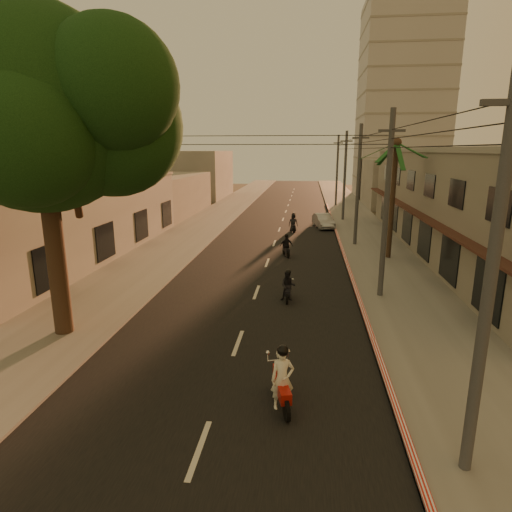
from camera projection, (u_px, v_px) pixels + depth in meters
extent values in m
plane|color=#383023|center=(229.00, 369.00, 14.34)|extent=(160.00, 160.00, 0.00)
cube|color=black|center=(274.00, 243.00, 33.61)|extent=(10.00, 140.00, 0.02)
cube|color=slate|center=(372.00, 245.00, 32.74)|extent=(5.00, 140.00, 0.12)
cube|color=slate|center=(182.00, 240.00, 34.46)|extent=(5.00, 140.00, 0.12)
cube|color=red|center=(346.00, 260.00, 28.18)|extent=(0.20, 60.00, 0.20)
cube|color=gray|center=(477.00, 205.00, 29.23)|extent=(8.00, 34.00, 7.00)
cube|color=#9A978B|center=(483.00, 150.00, 28.35)|extent=(8.20, 34.20, 0.30)
cube|color=#45241B|center=(411.00, 210.00, 29.82)|extent=(0.80, 34.00, 0.12)
cube|color=#9A978B|center=(61.00, 221.00, 28.84)|extent=(8.00, 24.00, 5.00)
cube|color=gray|center=(57.00, 182.00, 28.21)|extent=(8.20, 24.20, 0.20)
cube|color=#B7B5B2|center=(402.00, 102.00, 63.09)|extent=(12.00, 12.00, 28.00)
cylinder|color=black|center=(57.00, 261.00, 16.35)|extent=(0.70, 0.70, 6.00)
cylinder|color=black|center=(74.00, 182.00, 15.92)|extent=(1.22, 2.17, 3.04)
cylinder|color=black|center=(26.00, 177.00, 15.35)|extent=(1.31, 1.49, 2.73)
sphere|color=black|center=(39.00, 110.00, 15.02)|extent=(7.20, 7.20, 7.20)
sphere|color=black|center=(112.00, 126.00, 15.85)|extent=(5.20, 5.20, 5.20)
sphere|color=black|center=(8.00, 121.00, 16.07)|extent=(4.80, 4.80, 4.80)
sphere|color=black|center=(26.00, 135.00, 13.43)|extent=(4.60, 4.60, 4.60)
sphere|color=black|center=(112.00, 86.00, 14.02)|extent=(4.40, 4.40, 4.40)
sphere|color=black|center=(101.00, 86.00, 16.93)|extent=(4.40, 4.40, 4.40)
cylinder|color=black|center=(392.00, 203.00, 27.92)|extent=(0.32, 0.32, 7.60)
sphere|color=black|center=(397.00, 143.00, 27.00)|extent=(0.60, 0.60, 0.60)
cylinder|color=#38383A|center=(490.00, 284.00, 8.69)|extent=(0.26, 0.26, 9.00)
cylinder|color=#38383A|center=(386.00, 207.00, 20.25)|extent=(0.26, 0.26, 9.00)
cube|color=#38383A|center=(392.00, 131.00, 19.41)|extent=(1.20, 0.12, 0.12)
cylinder|color=#38383A|center=(358.00, 186.00, 31.81)|extent=(0.26, 0.26, 9.00)
cube|color=#38383A|center=(361.00, 138.00, 30.97)|extent=(1.20, 0.12, 0.12)
cylinder|color=#38383A|center=(345.00, 177.00, 43.38)|extent=(0.26, 0.26, 9.00)
cube|color=#38383A|center=(346.00, 141.00, 42.53)|extent=(1.20, 0.12, 0.12)
cylinder|color=#38383A|center=(337.00, 171.00, 54.94)|extent=(0.26, 0.26, 9.00)
cube|color=#38383A|center=(338.00, 143.00, 54.10)|extent=(1.20, 0.12, 0.12)
cube|color=#9A978B|center=(397.00, 183.00, 55.37)|extent=(8.00, 14.00, 6.00)
cube|color=#9A978B|center=(160.00, 195.00, 48.18)|extent=(8.00, 14.00, 4.40)
cube|color=#9A978B|center=(199.00, 174.00, 65.21)|extent=(8.00, 14.00, 7.00)
cylinder|color=black|center=(277.00, 384.00, 12.85)|extent=(0.26, 0.62, 0.61)
cylinder|color=black|center=(287.00, 411.00, 11.55)|extent=(0.26, 0.62, 0.61)
cube|color=#AD160D|center=(282.00, 389.00, 12.05)|extent=(0.61, 1.23, 0.33)
cube|color=#AD160D|center=(278.00, 374.00, 12.53)|extent=(0.34, 0.19, 0.65)
cylinder|color=silver|center=(278.00, 360.00, 12.57)|extent=(0.59, 0.20, 0.04)
imported|color=white|center=(282.00, 379.00, 11.97)|extent=(0.89, 0.77, 1.83)
sphere|color=black|center=(283.00, 351.00, 11.76)|extent=(0.33, 0.33, 0.33)
sphere|color=silver|center=(268.00, 353.00, 12.44)|extent=(0.13, 0.13, 0.13)
sphere|color=silver|center=(288.00, 351.00, 12.52)|extent=(0.13, 0.13, 0.13)
cylinder|color=black|center=(289.00, 292.00, 21.40)|extent=(0.10, 0.50, 0.50)
cylinder|color=black|center=(287.00, 299.00, 20.33)|extent=(0.10, 0.50, 0.50)
cube|color=black|center=(288.00, 291.00, 20.74)|extent=(0.27, 0.99, 0.27)
cube|color=black|center=(289.00, 286.00, 21.14)|extent=(0.27, 0.10, 0.54)
cylinder|color=silver|center=(289.00, 279.00, 21.17)|extent=(0.49, 0.05, 0.04)
imported|color=black|center=(288.00, 286.00, 20.68)|extent=(0.76, 0.60, 1.50)
sphere|color=black|center=(288.00, 272.00, 20.51)|extent=(0.27, 0.27, 0.27)
cylinder|color=black|center=(284.00, 251.00, 30.03)|extent=(0.24, 0.51, 0.51)
cylinder|color=black|center=(288.00, 255.00, 28.94)|extent=(0.24, 0.51, 0.51)
cube|color=black|center=(286.00, 249.00, 29.36)|extent=(0.54, 1.03, 0.27)
cube|color=black|center=(285.00, 246.00, 29.76)|extent=(0.29, 0.17, 0.55)
cylinder|color=silver|center=(284.00, 241.00, 29.79)|extent=(0.49, 0.19, 0.04)
imported|color=black|center=(286.00, 246.00, 29.30)|extent=(1.11, 0.88, 1.53)
sphere|color=black|center=(287.00, 235.00, 29.12)|extent=(0.27, 0.27, 0.27)
cylinder|color=black|center=(292.00, 228.00, 38.85)|extent=(0.18, 0.56, 0.55)
cylinder|color=black|center=(294.00, 230.00, 37.66)|extent=(0.18, 0.56, 0.55)
cube|color=black|center=(293.00, 226.00, 38.12)|extent=(0.44, 1.11, 0.29)
cube|color=black|center=(293.00, 224.00, 38.56)|extent=(0.31, 0.14, 0.59)
cylinder|color=silver|center=(292.00, 220.00, 38.59)|extent=(0.54, 0.13, 0.04)
imported|color=black|center=(293.00, 223.00, 38.05)|extent=(0.97, 0.78, 1.65)
sphere|color=black|center=(293.00, 214.00, 37.86)|extent=(0.29, 0.29, 0.29)
imported|color=#A1A4A9|center=(323.00, 221.00, 40.20)|extent=(2.97, 4.54, 1.31)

